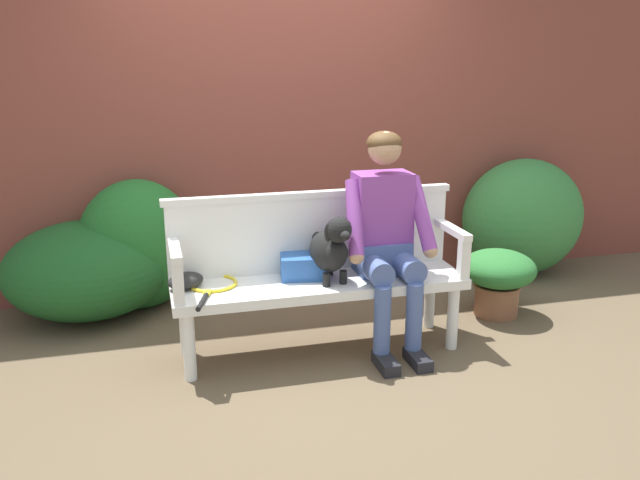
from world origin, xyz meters
The scene contains 15 objects.
ground_plane centered at (0.00, 0.00, 0.00)m, with size 40.00×40.00×0.00m, color brown.
brick_garden_fence centered at (0.00, 1.38, 1.30)m, with size 8.00×0.30×2.61m, color brown.
hedge_bush_far_right centered at (-1.40, 0.97, 0.33)m, with size 1.14×1.03×0.66m, color #194C1E.
hedge_bush_mid_left centered at (-1.05, 1.04, 0.47)m, with size 0.83×0.69×0.93m, color #1E5B23.
hedge_bush_far_left centered at (1.97, 1.00, 0.48)m, with size 1.00×0.77×0.95m, color #337538.
garden_bench centered at (0.00, 0.00, 0.40)m, with size 1.76×0.47×0.46m.
bench_backrest centered at (0.00, 0.20, 0.72)m, with size 1.80×0.06×0.50m.
bench_armrest_left_end centered at (-0.84, -0.08, 0.66)m, with size 0.06×0.47×0.28m.
bench_armrest_right_end centered at (0.84, -0.08, 0.66)m, with size 0.06×0.47×0.28m.
person_seated centered at (0.41, -0.01, 0.73)m, with size 0.56×0.63×1.33m.
dog_on_bench centered at (0.05, -0.05, 0.67)m, with size 0.25×0.42×0.42m.
tennis_racket centered at (-0.64, 0.05, 0.47)m, with size 0.36×0.58×0.03m.
baseball_glove centered at (-0.79, 0.07, 0.51)m, with size 0.22×0.17×0.09m, color black.
sports_bag centered at (-0.08, 0.07, 0.53)m, with size 0.28×0.20×0.14m, color #2856A3.
potted_plant centered at (1.34, 0.24, 0.28)m, with size 0.51×0.51×0.47m.
Camera 1 is at (-0.97, -3.65, 1.81)m, focal length 37.47 mm.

